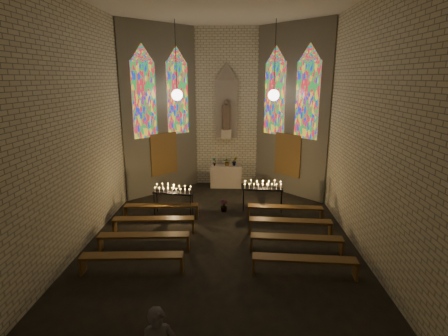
{
  "coord_description": "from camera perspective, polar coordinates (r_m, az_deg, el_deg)",
  "views": [
    {
      "loc": [
        0.44,
        -9.87,
        4.87
      ],
      "look_at": [
        0.07,
        0.85,
        2.08
      ],
      "focal_mm": 28.0,
      "sensor_mm": 36.0,
      "label": 1
    }
  ],
  "objects": [
    {
      "name": "floor",
      "position": [
        11.02,
        -0.53,
        -11.67
      ],
      "size": [
        12.0,
        12.0,
        0.0
      ],
      "primitive_type": "plane",
      "color": "black",
      "rests_on": "ground"
    },
    {
      "name": "room",
      "position": [
        13.3,
        0.08,
        9.59
      ],
      "size": [
        8.22,
        12.43,
        7.0
      ],
      "color": "beige",
      "rests_on": "ground"
    },
    {
      "name": "altar",
      "position": [
        15.94,
        0.33,
        -1.34
      ],
      "size": [
        1.4,
        0.6,
        1.0
      ],
      "primitive_type": "cube",
      "color": "beige",
      "rests_on": "ground"
    },
    {
      "name": "flower_vase_left",
      "position": [
        15.75,
        -1.59,
        1.05
      ],
      "size": [
        0.24,
        0.2,
        0.38
      ],
      "primitive_type": "imported",
      "rotation": [
        0.0,
        0.0,
        0.43
      ],
      "color": "#4C723F",
      "rests_on": "altar"
    },
    {
      "name": "flower_vase_center",
      "position": [
        15.71,
        0.56,
        1.04
      ],
      "size": [
        0.42,
        0.39,
        0.39
      ],
      "primitive_type": "imported",
      "rotation": [
        0.0,
        0.0,
        0.28
      ],
      "color": "#4C723F",
      "rests_on": "altar"
    },
    {
      "name": "flower_vase_right",
      "position": [
        15.77,
        1.73,
        1.12
      ],
      "size": [
        0.26,
        0.23,
        0.4
      ],
      "primitive_type": "imported",
      "rotation": [
        0.0,
        0.0,
        0.24
      ],
      "color": "#4C723F",
      "rests_on": "altar"
    },
    {
      "name": "aisle_flower_pot",
      "position": [
        13.11,
        -0.01,
        -6.16
      ],
      "size": [
        0.32,
        0.32,
        0.45
      ],
      "primitive_type": "imported",
      "rotation": [
        0.0,
        0.0,
        0.33
      ],
      "color": "#4C723F",
      "rests_on": "ground"
    },
    {
      "name": "votive_stand_left",
      "position": [
        12.71,
        -8.33,
        -3.68
      ],
      "size": [
        1.5,
        0.57,
        1.07
      ],
      "rotation": [
        0.0,
        0.0,
        -0.16
      ],
      "color": "black",
      "rests_on": "ground"
    },
    {
      "name": "votive_stand_right",
      "position": [
        13.01,
        6.34,
        -3.06
      ],
      "size": [
        1.52,
        0.45,
        1.11
      ],
      "rotation": [
        0.0,
        0.0,
        -0.06
      ],
      "color": "black",
      "rests_on": "ground"
    },
    {
      "name": "pew_left_0",
      "position": [
        12.66,
        -10.17,
        -6.33
      ],
      "size": [
        2.61,
        0.52,
        0.5
      ],
      "rotation": [
        0.0,
        0.0,
        0.06
      ],
      "color": "#533717",
      "rests_on": "ground"
    },
    {
      "name": "pew_right_0",
      "position": [
        12.5,
        9.93,
        -6.58
      ],
      "size": [
        2.61,
        0.52,
        0.5
      ],
      "rotation": [
        0.0,
        0.0,
        -0.06
      ],
      "color": "#533717",
      "rests_on": "ground"
    },
    {
      "name": "pew_left_1",
      "position": [
        11.57,
        -11.41,
        -8.43
      ],
      "size": [
        2.61,
        0.52,
        0.5
      ],
      "rotation": [
        0.0,
        0.0,
        0.06
      ],
      "color": "#533717",
      "rests_on": "ground"
    },
    {
      "name": "pew_right_1",
      "position": [
        11.4,
        10.74,
        -8.75
      ],
      "size": [
        2.61,
        0.52,
        0.5
      ],
      "rotation": [
        0.0,
        0.0,
        -0.06
      ],
      "color": "#533717",
      "rests_on": "ground"
    },
    {
      "name": "pew_left_2",
      "position": [
        10.51,
        -12.91,
        -10.96
      ],
      "size": [
        2.61,
        0.52,
        0.5
      ],
      "rotation": [
        0.0,
        0.0,
        0.06
      ],
      "color": "#533717",
      "rests_on": "ground"
    },
    {
      "name": "pew_right_2",
      "position": [
        10.33,
        11.73,
        -11.38
      ],
      "size": [
        2.61,
        0.52,
        0.5
      ],
      "rotation": [
        0.0,
        0.0,
        -0.06
      ],
      "color": "#533717",
      "rests_on": "ground"
    },
    {
      "name": "pew_left_3",
      "position": [
        9.49,
        -14.78,
        -14.03
      ],
      "size": [
        2.61,
        0.52,
        0.5
      ],
      "rotation": [
        0.0,
        0.0,
        0.06
      ],
      "color": "#533717",
      "rests_on": "ground"
    },
    {
      "name": "pew_right_3",
      "position": [
        9.28,
        12.97,
        -14.6
      ],
      "size": [
        2.61,
        0.52,
        0.5
      ],
      "rotation": [
        0.0,
        0.0,
        -0.06
      ],
      "color": "#533717",
      "rests_on": "ground"
    }
  ]
}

